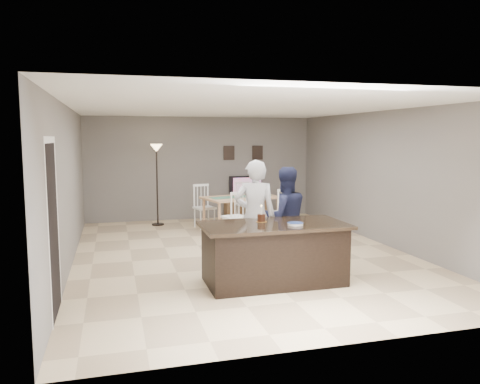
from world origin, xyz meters
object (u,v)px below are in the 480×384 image
object	(u,v)px
kitchen_island	(274,253)
birthday_cake	(261,218)
woman	(255,217)
tv_console	(247,207)
floor_lamp	(157,162)
dining_table	(241,202)
plate_stack	(295,224)
television	(246,186)
man	(285,217)

from	to	relation	value
kitchen_island	birthday_cake	xyz separation A→B (m)	(-0.13, 0.20, 0.51)
woman	birthday_cake	size ratio (longest dim) A/B	7.12
birthday_cake	tv_console	bearing A→B (deg)	76.05
floor_lamp	tv_console	bearing A→B (deg)	10.08
kitchen_island	floor_lamp	world-z (taller)	floor_lamp
dining_table	floor_lamp	size ratio (longest dim) A/B	1.13
tv_console	floor_lamp	bearing A→B (deg)	-169.92
tv_console	woman	bearing A→B (deg)	-104.76
woman	birthday_cake	xyz separation A→B (m)	(-0.03, -0.42, 0.05)
kitchen_island	plate_stack	xyz separation A→B (m)	(0.26, -0.20, 0.46)
kitchen_island	television	distance (m)	5.78
tv_console	woman	world-z (taller)	woman
tv_console	floor_lamp	xyz separation A→B (m)	(-2.44, -0.43, 1.25)
tv_console	plate_stack	size ratio (longest dim) A/B	5.19
woman	man	bearing A→B (deg)	-148.44
television	birthday_cake	size ratio (longest dim) A/B	3.59
dining_table	man	bearing A→B (deg)	-106.40
man	dining_table	bearing A→B (deg)	-91.38
kitchen_island	dining_table	world-z (taller)	dining_table
birthday_cake	floor_lamp	xyz separation A→B (m)	(-1.10, 4.94, 0.59)
woman	plate_stack	distance (m)	0.89
woman	kitchen_island	bearing A→B (deg)	116.41
woman	plate_stack	bearing A→B (deg)	130.61
plate_stack	man	bearing A→B (deg)	78.16
plate_stack	dining_table	distance (m)	4.14
kitchen_island	woman	size ratio (longest dim) A/B	1.18
television	man	distance (m)	4.93
tv_console	man	world-z (taller)	man
plate_stack	floor_lamp	bearing A→B (deg)	105.61
kitchen_island	man	size ratio (longest dim) A/B	1.28
television	floor_lamp	xyz separation A→B (m)	(-2.44, -0.50, 0.69)
tv_console	floor_lamp	size ratio (longest dim) A/B	0.60
television	dining_table	bearing A→B (deg)	70.00
kitchen_island	dining_table	distance (m)	3.97
television	man	size ratio (longest dim) A/B	0.54
man	woman	bearing A→B (deg)	15.47
woman	birthday_cake	bearing A→B (deg)	102.70
floor_lamp	man	bearing A→B (deg)	-68.83
kitchen_island	floor_lamp	size ratio (longest dim) A/B	1.07
dining_table	television	bearing A→B (deg)	55.71
woman	television	bearing A→B (deg)	-87.74
tv_console	television	bearing A→B (deg)	90.00
plate_stack	floor_lamp	world-z (taller)	floor_lamp
dining_table	woman	bearing A→B (deg)	-115.91
tv_console	television	size ratio (longest dim) A/B	1.31
man	tv_console	bearing A→B (deg)	-98.05
tv_console	man	xyz separation A→B (m)	(-0.74, -4.80, 0.54)
television	tv_console	bearing A→B (deg)	90.00
dining_table	floor_lamp	world-z (taller)	floor_lamp
kitchen_island	birthday_cake	bearing A→B (deg)	124.45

